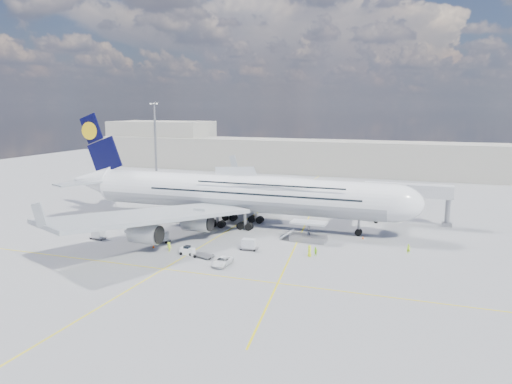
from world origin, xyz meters
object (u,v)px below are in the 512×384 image
(dolly_nose_near, at_px, (249,244))
(cone_tail, at_px, (127,211))
(dolly_row_b, at_px, (155,234))
(jet_bridge, at_px, (391,192))
(cargo_loader, at_px, (308,234))
(catering_truck_inner, at_px, (201,199))
(cone_wing_right_outer, at_px, (153,246))
(cone_wing_right_inner, at_px, (182,249))
(airliner, at_px, (238,193))
(cone_nose, at_px, (363,237))
(cone_wing_left_inner, at_px, (204,206))
(light_mast, at_px, (155,144))
(crew_tug, at_px, (169,247))
(dolly_row_c, at_px, (162,237))
(dolly_back, at_px, (135,226))
(dolly_nose_far, at_px, (204,255))
(service_van, at_px, (222,261))
(crew_loader, at_px, (315,252))
(crew_wing, at_px, (144,224))
(dolly_row_a, at_px, (98,234))
(cone_wing_left_outer, at_px, (238,203))
(crew_nose, at_px, (409,249))
(baggage_tug, at_px, (187,251))
(catering_truck_outer, at_px, (203,187))

(dolly_nose_near, relative_size, cone_tail, 5.51)
(dolly_row_b, bearing_deg, jet_bridge, 45.90)
(cargo_loader, bearing_deg, catering_truck_inner, 145.66)
(cone_wing_right_outer, bearing_deg, cone_wing_right_inner, 3.17)
(airliner, xyz_separation_m, cone_tail, (-29.03, 2.84, -6.59))
(cone_nose, distance_m, cone_tail, 55.13)
(cone_wing_left_inner, bearing_deg, light_mast, 140.97)
(crew_tug, bearing_deg, dolly_row_c, 139.44)
(dolly_row_b, bearing_deg, cargo_loader, 29.79)
(dolly_back, relative_size, dolly_nose_near, 0.92)
(airliner, bearing_deg, dolly_back, -155.81)
(airliner, distance_m, cone_nose, 26.79)
(dolly_nose_far, relative_size, crew_tug, 2.30)
(cone_wing_right_outer, distance_m, cone_tail, 31.66)
(service_van, bearing_deg, dolly_back, 149.64)
(crew_loader, bearing_deg, crew_wing, -158.14)
(dolly_row_a, bearing_deg, dolly_nose_near, 8.86)
(dolly_row_a, xyz_separation_m, cone_tail, (-8.52, 21.85, -0.70))
(crew_wing, height_order, cone_wing_left_outer, crew_wing)
(cone_nose, distance_m, cone_wing_left_inner, 43.70)
(airliner, xyz_separation_m, dolly_row_a, (-20.51, -19.00, -5.89))
(dolly_row_c, height_order, crew_nose, dolly_row_c)
(baggage_tug, xyz_separation_m, cone_wing_right_inner, (-2.10, 1.97, -0.38))
(dolly_row_c, relative_size, service_van, 0.72)
(cone_wing_right_inner, bearing_deg, cargo_loader, 34.85)
(dolly_row_c, distance_m, baggage_tug, 9.66)
(crew_loader, bearing_deg, jet_bridge, 103.08)
(airliner, height_order, cargo_loader, airliner)
(airliner, distance_m, cone_wing_left_outer, 23.15)
(catering_truck_inner, relative_size, service_van, 1.48)
(crew_loader, distance_m, crew_tug, 24.82)
(airliner, distance_m, crew_nose, 36.10)
(cone_wing_right_outer, bearing_deg, cone_tail, 132.29)
(catering_truck_outer, height_order, service_van, catering_truck_outer)
(dolly_nose_far, height_order, crew_nose, crew_nose)
(dolly_row_c, bearing_deg, cone_nose, 9.79)
(crew_loader, bearing_deg, dolly_row_a, -142.75)
(cone_wing_right_outer, bearing_deg, catering_truck_outer, 106.70)
(dolly_nose_far, xyz_separation_m, cone_wing_right_outer, (-10.76, 2.17, -0.11))
(cone_wing_left_outer, bearing_deg, jet_bridge, -14.24)
(dolly_row_c, height_order, crew_wing, dolly_row_c)
(dolly_back, xyz_separation_m, baggage_tug, (19.04, -13.58, 0.36))
(jet_bridge, height_order, baggage_tug, jet_bridge)
(cone_wing_right_outer, relative_size, cone_tail, 0.95)
(catering_truck_inner, relative_size, crew_wing, 4.29)
(jet_bridge, height_order, cone_wing_right_outer, jet_bridge)
(dolly_nose_near, bearing_deg, service_van, -100.71)
(cone_wing_left_outer, bearing_deg, crew_loader, -52.01)
(catering_truck_outer, xyz_separation_m, cone_nose, (49.35, -33.96, -1.57))
(crew_wing, bearing_deg, cone_wing_left_inner, 26.40)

